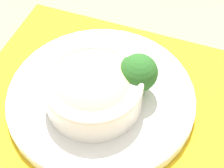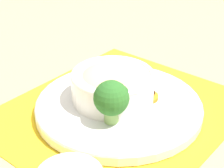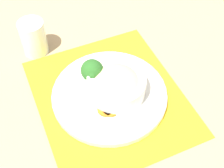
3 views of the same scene
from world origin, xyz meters
name	(u,v)px [view 3 (image 3 of 3)]	position (x,y,z in m)	size (l,w,h in m)	color
ground_plane	(110,97)	(0.00, 0.00, 0.00)	(4.00, 4.00, 0.00)	tan
placemat	(110,97)	(0.00, 0.00, 0.00)	(0.46, 0.40, 0.00)	yellow
plate	(110,94)	(0.00, 0.00, 0.02)	(0.30, 0.30, 0.02)	white
bowl	(117,84)	(-0.01, -0.02, 0.05)	(0.15, 0.15, 0.07)	silver
broccoli_floret	(92,71)	(0.05, 0.02, 0.06)	(0.06, 0.06, 0.08)	#84AD5B
carrot_slice_near	(106,109)	(-0.04, 0.03, 0.02)	(0.04, 0.04, 0.01)	orange
carrot_slice_middle	(111,109)	(-0.05, 0.02, 0.02)	(0.04, 0.04, 0.01)	orange
water_glass	(34,39)	(0.26, 0.11, 0.05)	(0.07, 0.07, 0.11)	silver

